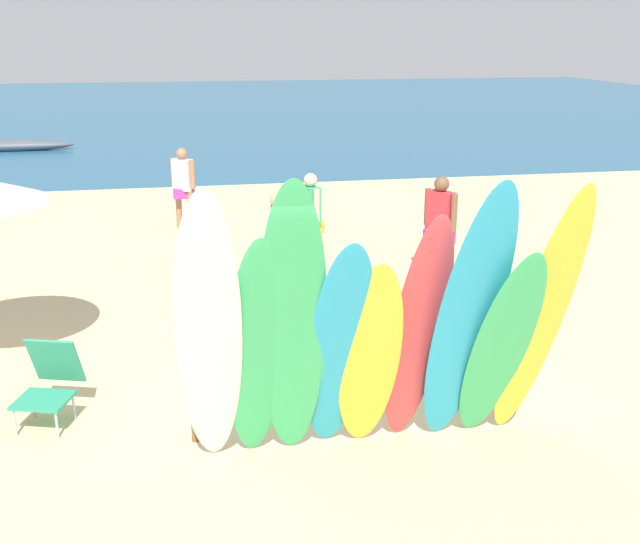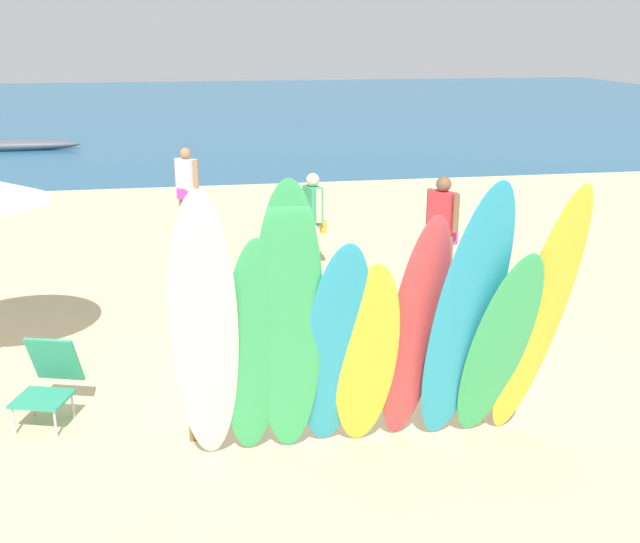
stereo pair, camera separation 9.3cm
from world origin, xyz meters
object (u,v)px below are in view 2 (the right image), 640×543
(surfboard_yellow_8, at_px, (537,321))
(beachgoer_midbeach, at_px, (187,182))
(surfboard_rack, at_px, (355,378))
(surfboard_green_1, at_px, (253,354))
(beach_chair_red, at_px, (49,378))
(surfboard_teal_3, at_px, (335,352))
(surfboard_green_2, at_px, (289,330))
(surfboard_red_5, at_px, (415,335))
(beachgoer_near_rack, at_px, (313,214))
(beachgoer_photographing, at_px, (442,223))
(surfboard_green_7, at_px, (497,350))
(beachgoer_strolling, at_px, (279,235))
(surfboard_teal_6, at_px, (464,323))
(surfboard_white_0, at_px, (205,339))
(distant_boat, at_px, (2,146))
(surfboard_yellow_4, at_px, (366,360))

(surfboard_yellow_8, relative_size, beachgoer_midbeach, 1.80)
(surfboard_rack, bearing_deg, surfboard_green_1, -147.22)
(beachgoer_midbeach, distance_m, beach_chair_red, 7.71)
(beachgoer_midbeach, xyz_separation_m, beach_chair_red, (-1.44, -7.56, -0.48))
(surfboard_green_1, xyz_separation_m, surfboard_teal_3, (0.70, -0.00, -0.03))
(surfboard_green_2, xyz_separation_m, surfboard_teal_3, (0.41, 0.09, -0.27))
(surfboard_red_5, height_order, beachgoer_near_rack, surfboard_red_5)
(surfboard_red_5, height_order, beachgoer_photographing, surfboard_red_5)
(surfboard_rack, xyz_separation_m, surfboard_yellow_8, (1.43, -0.80, 0.80))
(beachgoer_midbeach, height_order, beach_chair_red, beachgoer_midbeach)
(surfboard_green_7, distance_m, beachgoer_strolling, 5.10)
(surfboard_teal_3, relative_size, surfboard_yellow_8, 0.84)
(surfboard_green_2, relative_size, surfboard_yellow_8, 1.02)
(surfboard_teal_6, bearing_deg, surfboard_white_0, 176.55)
(surfboard_rack, height_order, surfboard_green_1, surfboard_green_1)
(surfboard_white_0, height_order, beachgoer_strolling, surfboard_white_0)
(surfboard_white_0, bearing_deg, beach_chair_red, 137.57)
(surfboard_green_7, height_order, beachgoer_midbeach, surfboard_green_7)
(surfboard_teal_3, xyz_separation_m, surfboard_yellow_8, (1.75, -0.13, 0.22))
(surfboard_green_2, bearing_deg, beachgoer_midbeach, 100.73)
(surfboard_teal_6, bearing_deg, surfboard_green_2, 175.29)
(beachgoer_strolling, bearing_deg, beachgoer_midbeach, 25.27)
(distant_boat, bearing_deg, surfboard_yellow_8, -66.71)
(surfboard_green_1, bearing_deg, beachgoer_near_rack, 73.09)
(surfboard_green_7, bearing_deg, beachgoer_midbeach, 102.83)
(surfboard_green_7, bearing_deg, surfboard_teal_3, 174.16)
(beachgoer_midbeach, bearing_deg, beachgoer_photographing, 177.10)
(surfboard_green_2, xyz_separation_m, beachgoer_strolling, (0.53, 4.95, -0.52))
(surfboard_yellow_4, bearing_deg, beachgoer_near_rack, 87.77)
(surfboard_rack, distance_m, beach_chair_red, 3.03)
(surfboard_teal_3, bearing_deg, beachgoer_strolling, 86.90)
(surfboard_teal_6, bearing_deg, surfboard_green_1, 172.45)
(surfboard_rack, xyz_separation_m, beachgoer_strolling, (-0.21, 4.20, 0.33))
(surfboard_red_5, relative_size, surfboard_yellow_8, 0.87)
(beachgoer_midbeach, relative_size, beach_chair_red, 1.91)
(surfboard_rack, relative_size, surfboard_teal_6, 1.14)
(beachgoer_midbeach, bearing_deg, surfboard_green_7, 151.25)
(surfboard_rack, height_order, distant_boat, surfboard_rack)
(surfboard_teal_3, distance_m, beachgoer_near_rack, 5.98)
(surfboard_teal_3, bearing_deg, beachgoer_midbeach, 95.78)
(beachgoer_strolling, relative_size, distant_boat, 0.31)
(surfboard_yellow_8, bearing_deg, surfboard_green_2, 175.72)
(beach_chair_red, bearing_deg, beachgoer_near_rack, 70.76)
(surfboard_green_7, relative_size, beachgoer_midbeach, 1.43)
(surfboard_green_7, bearing_deg, surfboard_yellow_8, -15.77)
(beachgoer_near_rack, bearing_deg, surfboard_white_0, 149.78)
(beachgoer_strolling, distance_m, beachgoer_near_rack, 1.25)
(surfboard_green_1, bearing_deg, surfboard_yellow_8, -5.91)
(surfboard_green_1, xyz_separation_m, surfboard_yellow_8, (2.45, -0.14, 0.19))
(surfboard_rack, bearing_deg, beachgoer_strolling, 92.86)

